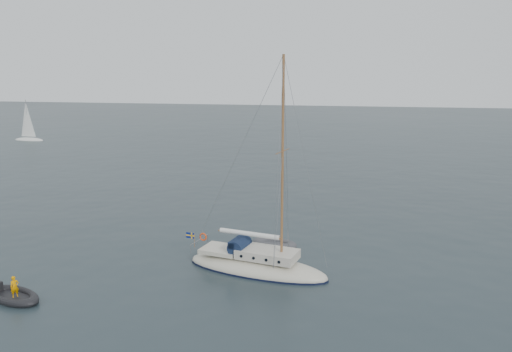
# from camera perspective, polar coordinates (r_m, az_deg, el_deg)

# --- Properties ---
(ground) EXTENTS (300.00, 300.00, 0.00)m
(ground) POSITION_cam_1_polar(r_m,az_deg,el_deg) (30.93, 4.42, -9.61)
(ground) COLOR black
(ground) RESTS_ON ground
(sailboat) EXTENTS (8.95, 2.68, 12.74)m
(sailboat) POSITION_cam_1_polar(r_m,az_deg,el_deg) (29.01, 0.10, -9.00)
(sailboat) COLOR beige
(sailboat) RESTS_ON ground
(dinghy) EXTENTS (3.06, 1.38, 0.44)m
(dinghy) POSITION_cam_1_polar(r_m,az_deg,el_deg) (33.20, 2.12, -7.72)
(dinghy) COLOR #444449
(dinghy) RESTS_ON ground
(rib) EXTENTS (3.46, 1.57, 1.28)m
(rib) POSITION_cam_1_polar(r_m,az_deg,el_deg) (28.65, -26.01, -12.16)
(rib) COLOR black
(rib) RESTS_ON ground
(distant_yacht_a) EXTENTS (5.48, 2.92, 7.27)m
(distant_yacht_a) POSITION_cam_1_polar(r_m,az_deg,el_deg) (93.27, -24.67, 5.61)
(distant_yacht_a) COLOR silver
(distant_yacht_a) RESTS_ON ground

